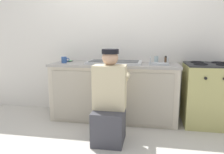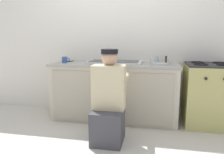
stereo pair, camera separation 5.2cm
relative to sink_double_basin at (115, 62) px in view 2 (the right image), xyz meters
name	(u,v)px [view 2 (the right image)]	position (x,y,z in m)	size (l,w,h in m)	color
ground_plane	(111,125)	(0.00, -0.30, -0.88)	(12.00, 12.00, 0.00)	beige
back_wall	(119,37)	(0.00, 0.35, 0.37)	(6.00, 0.10, 2.50)	silver
counter_cabinet	(114,93)	(0.00, -0.01, -0.47)	(1.85, 0.62, 0.82)	beige
countertop	(115,65)	(0.00, 0.00, -0.04)	(1.89, 0.62, 0.04)	#9E9993
sink_double_basin	(115,62)	(0.00, 0.00, 0.00)	(0.80, 0.44, 0.19)	silver
stove_range	(208,95)	(1.34, 0.00, -0.43)	(0.64, 0.62, 0.89)	tan
plumber_person	(109,104)	(0.07, -0.75, -0.41)	(0.42, 0.61, 1.10)	#3F3F47
cell_phone	(70,61)	(-0.74, 0.11, -0.01)	(0.07, 0.14, 0.01)	black
water_glass	(157,60)	(0.62, 0.19, 0.03)	(0.06, 0.06, 0.10)	#ADC6CC
spice_bottle_pepper	(166,60)	(0.76, 0.19, 0.03)	(0.04, 0.04, 0.10)	#513823
coffee_mug	(65,60)	(-0.75, -0.09, 0.03)	(0.13, 0.08, 0.09)	#335699
dish_rack_tray	(159,63)	(0.65, -0.04, 0.01)	(0.28, 0.22, 0.11)	#B2B7BC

